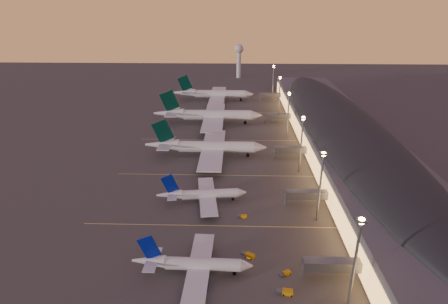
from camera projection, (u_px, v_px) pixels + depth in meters
ground at (215, 218)px, 132.72m from camera, size 700.00×700.00×0.00m
airliner_narrow_south at (192, 264)px, 104.72m from camera, size 34.09×30.37×12.21m
airliner_narrow_north at (202, 194)px, 142.17m from camera, size 34.26×30.82×12.23m
airliner_wide_near at (206, 147)px, 183.48m from camera, size 59.52×53.97×19.11m
airliner_wide_mid at (208, 115)px, 232.03m from camera, size 66.94×60.67×21.50m
airliner_wide_far at (213, 94)px, 286.28m from camera, size 61.38×55.65×19.71m
terminal_building at (340, 130)px, 194.77m from camera, size 56.35×255.00×17.46m
light_masts at (294, 118)px, 185.28m from camera, size 2.20×217.20×25.90m
radar_tower at (239, 55)px, 364.93m from camera, size 9.00×9.00×32.50m
lane_markings at (219, 170)px, 169.75m from camera, size 90.00×180.36×0.00m
baggage_tug_a at (286, 292)px, 98.18m from camera, size 4.38×2.21×1.25m
baggage_tug_b at (285, 274)px, 105.00m from camera, size 3.57×2.80×1.01m
baggage_tug_c at (243, 216)px, 132.81m from camera, size 3.39×1.67×0.98m
baggage_tug_d at (248, 255)px, 112.41m from camera, size 4.32×3.67×1.23m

